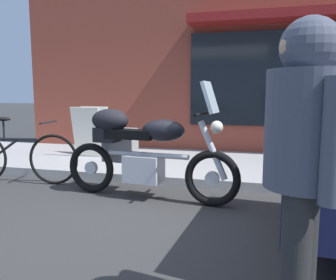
% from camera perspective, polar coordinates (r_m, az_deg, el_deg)
% --- Properties ---
extents(ground_plane, '(80.00, 80.00, 0.00)m').
position_cam_1_polar(ground_plane, '(3.66, -3.12, -12.48)').
color(ground_plane, '#313131').
extents(touring_motorcycle, '(2.22, 0.80, 1.40)m').
position_cam_1_polar(touring_motorcycle, '(4.16, -4.87, -1.42)').
color(touring_motorcycle, black).
rests_on(touring_motorcycle, ground_plane).
extents(parked_bicycle, '(1.75, 0.48, 0.95)m').
position_cam_1_polar(parked_bicycle, '(5.27, -23.79, -2.54)').
color(parked_bicycle, black).
rests_on(parked_bicycle, ground_plane).
extents(pedestrian_walking, '(0.49, 0.53, 1.61)m').
position_cam_1_polar(pedestrian_walking, '(1.75, 21.86, -1.00)').
color(pedestrian_walking, '#272727').
rests_on(pedestrian_walking, ground_plane).
extents(sandwich_board_sign, '(0.55, 0.41, 0.91)m').
position_cam_1_polar(sandwich_board_sign, '(6.45, -12.91, 1.39)').
color(sandwich_board_sign, silver).
rests_on(sandwich_board_sign, sidewalk_curb).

